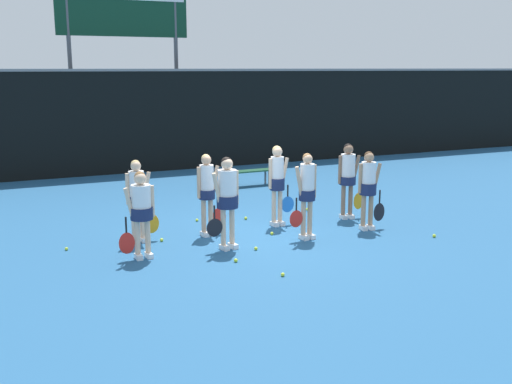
{
  "coord_description": "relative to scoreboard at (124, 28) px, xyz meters",
  "views": [
    {
      "loc": [
        -4.92,
        -10.88,
        3.41
      ],
      "look_at": [
        -0.02,
        -0.0,
        0.93
      ],
      "focal_mm": 42.0,
      "sensor_mm": 36.0,
      "label": 1
    }
  ],
  "objects": [
    {
      "name": "tennis_ball_2",
      "position": [
        -0.65,
        -11.54,
        -4.7
      ],
      "size": [
        0.07,
        0.07,
        0.07
      ],
      "primitive_type": "sphere",
      "color": "#CCE033",
      "rests_on": "ground_plane"
    },
    {
      "name": "scoreboard",
      "position": [
        0.0,
        0.0,
        0.0
      ],
      "size": [
        4.45,
        0.15,
        5.95
      ],
      "color": "#515156",
      "rests_on": "ground_plane"
    },
    {
      "name": "tennis_ball_1",
      "position": [
        2.44,
        -8.61,
        -4.7
      ],
      "size": [
        0.07,
        0.07,
        0.07
      ],
      "primitive_type": "sphere",
      "color": "#CCE033",
      "rests_on": "ground_plane"
    },
    {
      "name": "tennis_ball_4",
      "position": [
        -0.03,
        -11.03,
        -4.7
      ],
      "size": [
        0.07,
        0.07,
        0.07
      ],
      "primitive_type": "sphere",
      "color": "#CCE033",
      "rests_on": "ground_plane"
    },
    {
      "name": "tennis_ball_9",
      "position": [
        3.67,
        -11.74,
        -4.7
      ],
      "size": [
        0.07,
        0.07,
        0.07
      ],
      "primitive_type": "sphere",
      "color": "#CCE033",
      "rests_on": "ground_plane"
    },
    {
      "name": "player_4",
      "position": [
        -1.93,
        -9.56,
        -3.77
      ],
      "size": [
        0.64,
        0.35,
        1.65
      ],
      "rotation": [
        0.0,
        0.0,
        0.04
      ],
      "color": "beige",
      "rests_on": "ground_plane"
    },
    {
      "name": "fence_windscreen",
      "position": [
        0.4,
        -1.55,
        -3.03
      ],
      "size": [
        60.0,
        0.08,
        3.38
      ],
      "color": "black",
      "rests_on": "ground_plane"
    },
    {
      "name": "player_3",
      "position": [
        2.77,
        -10.63,
        -3.74
      ],
      "size": [
        0.63,
        0.36,
        1.69
      ],
      "rotation": [
        0.0,
        0.0,
        -0.16
      ],
      "color": "tan",
      "rests_on": "ground_plane"
    },
    {
      "name": "player_6",
      "position": [
        1.16,
        -9.54,
        -3.69
      ],
      "size": [
        0.63,
        0.33,
        1.77
      ],
      "rotation": [
        0.0,
        0.0,
        0.08
      ],
      "color": "beige",
      "rests_on": "ground_plane"
    },
    {
      "name": "player_0",
      "position": [
        -2.11,
        -10.61,
        -3.78
      ],
      "size": [
        0.69,
        0.41,
        1.6
      ],
      "rotation": [
        0.0,
        0.0,
        0.04
      ],
      "color": "beige",
      "rests_on": "ground_plane"
    },
    {
      "name": "player_7",
      "position": [
        2.91,
        -9.63,
        -3.7
      ],
      "size": [
        0.64,
        0.38,
        1.73
      ],
      "rotation": [
        0.0,
        0.0,
        -0.13
      ],
      "color": "#8C664C",
      "rests_on": "ground_plane"
    },
    {
      "name": "tennis_ball_5",
      "position": [
        0.71,
        -10.2,
        -4.7
      ],
      "size": [
        0.07,
        0.07,
        0.07
      ],
      "primitive_type": "sphere",
      "color": "#CCE033",
      "rests_on": "ground_plane"
    },
    {
      "name": "tennis_ball_8",
      "position": [
        -0.22,
        -12.55,
        -4.7
      ],
      "size": [
        0.07,
        0.07,
        0.07
      ],
      "primitive_type": "sphere",
      "color": "#CCE033",
      "rests_on": "ground_plane"
    },
    {
      "name": "player_5",
      "position": [
        -0.51,
        -9.68,
        -3.74
      ],
      "size": [
        0.63,
        0.33,
        1.7
      ],
      "rotation": [
        0.0,
        0.0,
        0.11
      ],
      "color": "tan",
      "rests_on": "ground_plane"
    },
    {
      "name": "tennis_ball_7",
      "position": [
        -0.35,
        -8.49,
        -4.7
      ],
      "size": [
        0.06,
        0.06,
        0.06
      ],
      "primitive_type": "sphere",
      "color": "#CCE033",
      "rests_on": "ground_plane"
    },
    {
      "name": "player_1",
      "position": [
        -0.48,
        -10.71,
        -3.67
      ],
      "size": [
        0.69,
        0.41,
        1.78
      ],
      "rotation": [
        0.0,
        0.0,
        0.17
      ],
      "color": "beige",
      "rests_on": "ground_plane"
    },
    {
      "name": "bench_courtside",
      "position": [
        2.11,
        -5.16,
        -4.33
      ],
      "size": [
        2.16,
        0.39,
        0.46
      ],
      "rotation": [
        0.0,
        0.0,
        0.02
      ],
      "color": "#19472D",
      "rests_on": "ground_plane"
    },
    {
      "name": "tennis_ball_0",
      "position": [
        -1.51,
        -9.73,
        -4.7
      ],
      "size": [
        0.07,
        0.07,
        0.07
      ],
      "primitive_type": "sphere",
      "color": "#CCE033",
      "rests_on": "ground_plane"
    },
    {
      "name": "tennis_ball_6",
      "position": [
        0.72,
        -8.8,
        -4.7
      ],
      "size": [
        0.07,
        0.07,
        0.07
      ],
      "primitive_type": "sphere",
      "color": "#CCE033",
      "rests_on": "ground_plane"
    },
    {
      "name": "player_2",
      "position": [
        1.23,
        -10.73,
        -3.71
      ],
      "size": [
        0.62,
        0.33,
        1.75
      ],
      "rotation": [
        0.0,
        0.0,
        0.1
      ],
      "color": "tan",
      "rests_on": "ground_plane"
    },
    {
      "name": "tennis_ball_3",
      "position": [
        -3.33,
        -9.56,
        -4.7
      ],
      "size": [
        0.06,
        0.06,
        0.06
      ],
      "primitive_type": "sphere",
      "color": "#CCE033",
      "rests_on": "ground_plane"
    },
    {
      "name": "ground_plane",
      "position": [
        0.4,
        -10.13,
        -4.73
      ],
      "size": [
        140.0,
        140.0,
        0.0
      ],
      "primitive_type": "plane",
      "color": "#235684"
    }
  ]
}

